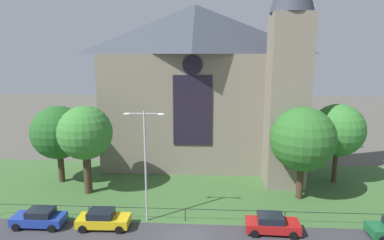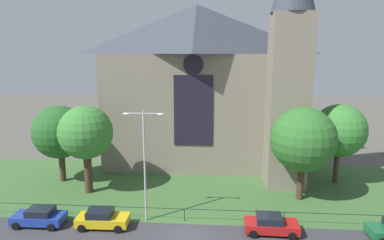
% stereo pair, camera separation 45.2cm
% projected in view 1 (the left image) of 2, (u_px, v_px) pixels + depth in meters
% --- Properties ---
extents(ground, '(160.00, 160.00, 0.00)m').
position_uv_depth(ground, '(195.00, 187.00, 35.88)').
color(ground, '#56544C').
extents(grass_verge, '(120.00, 20.00, 0.01)m').
position_uv_depth(grass_verge, '(194.00, 194.00, 33.92)').
color(grass_verge, '#3D6633').
rests_on(grass_verge, ground).
extents(church_building, '(23.20, 16.20, 26.00)m').
position_uv_depth(church_building, '(201.00, 84.00, 42.54)').
color(church_building, gray).
rests_on(church_building, ground).
extents(iron_railing, '(33.46, 0.07, 1.13)m').
position_uv_depth(iron_railing, '(185.00, 210.00, 28.37)').
color(iron_railing, black).
rests_on(iron_railing, ground).
extents(tree_left_near, '(5.39, 5.39, 9.02)m').
position_uv_depth(tree_left_near, '(85.00, 133.00, 33.20)').
color(tree_left_near, '#423021').
rests_on(tree_left_near, ground).
extents(tree_left_far, '(5.81, 5.81, 8.53)m').
position_uv_depth(tree_left_far, '(58.00, 133.00, 36.34)').
color(tree_left_far, '#423021').
rests_on(tree_left_far, ground).
extents(tree_right_far, '(5.68, 5.68, 8.76)m').
position_uv_depth(tree_right_far, '(338.00, 130.00, 36.18)').
color(tree_right_far, '#4C3823').
rests_on(tree_right_far, ground).
extents(tree_right_near, '(6.20, 6.20, 9.14)m').
position_uv_depth(tree_right_near, '(303.00, 139.00, 31.91)').
color(tree_right_near, '#423021').
rests_on(tree_right_near, ground).
extents(streetlamp_near, '(3.37, 0.26, 9.50)m').
position_uv_depth(streetlamp_near, '(145.00, 154.00, 27.49)').
color(streetlamp_near, '#B2B2B7').
rests_on(streetlamp_near, ground).
extents(parked_car_blue, '(4.21, 2.03, 1.51)m').
position_uv_depth(parked_car_blue, '(39.00, 218.00, 27.58)').
color(parked_car_blue, '#1E3899').
rests_on(parked_car_blue, ground).
extents(parked_car_yellow, '(4.25, 2.11, 1.51)m').
position_uv_depth(parked_car_yellow, '(103.00, 219.00, 27.34)').
color(parked_car_yellow, gold).
rests_on(parked_car_yellow, ground).
extents(parked_car_red, '(4.26, 2.14, 1.51)m').
position_uv_depth(parked_car_red, '(272.00, 224.00, 26.59)').
color(parked_car_red, '#B21919').
rests_on(parked_car_red, ground).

